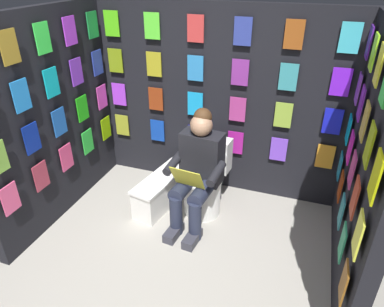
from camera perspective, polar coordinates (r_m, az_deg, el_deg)
display_wall_back at (r=3.83m, az=4.29°, el=8.31°), size 2.79×0.14×2.03m
display_wall_left at (r=2.86m, az=26.33°, el=-2.30°), size 0.14×1.85×2.03m
display_wall_right at (r=3.65m, az=-21.84°, el=5.24°), size 0.14×1.85×2.03m
toilet at (r=3.68m, az=2.21°, el=-4.71°), size 0.43×0.57×0.77m
person_reading at (r=3.35m, az=0.82°, el=-2.77°), size 0.55×0.71×1.19m
comic_longbox_near at (r=3.84m, az=-4.85°, el=-5.96°), size 0.41×0.84×0.35m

